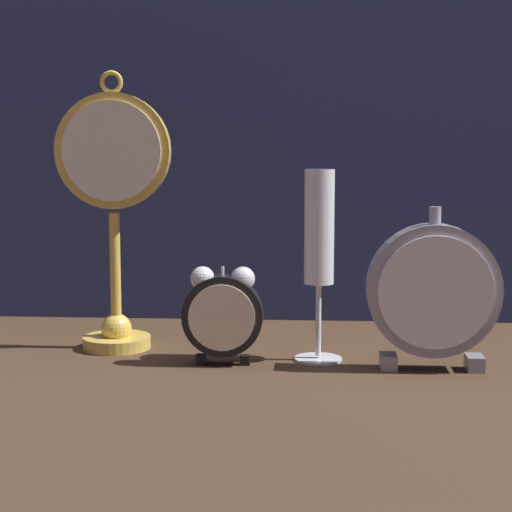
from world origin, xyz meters
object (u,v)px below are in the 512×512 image
Objects in this scene: pocket_watch_on_stand at (114,209)px; mantel_clock_silver at (433,291)px; alarm_clock_twin_bell at (223,311)px; champagne_flute at (319,243)px.

pocket_watch_on_stand is 1.85× the size of mantel_clock_silver.
alarm_clock_twin_bell is at bearing -27.09° from pocket_watch_on_stand.
alarm_clock_twin_bell is at bearing -165.58° from champagne_flute.
mantel_clock_silver reaches higher than alarm_clock_twin_bell.
alarm_clock_twin_bell is (0.15, -0.08, -0.12)m from pocket_watch_on_stand.
champagne_flute is (-0.13, 0.04, 0.05)m from mantel_clock_silver.
pocket_watch_on_stand is 0.20m from alarm_clock_twin_bell.
pocket_watch_on_stand reaches higher than mantel_clock_silver.
pocket_watch_on_stand is at bearing 152.91° from alarm_clock_twin_bell.
mantel_clock_silver is 0.15m from champagne_flute.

